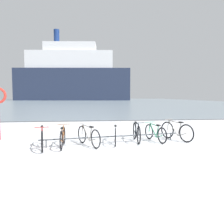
{
  "coord_description": "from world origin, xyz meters",
  "views": [
    {
      "loc": [
        -2.3,
        -6.09,
        1.86
      ],
      "look_at": [
        -1.15,
        4.56,
        1.06
      ],
      "focal_mm": 35.46,
      "sensor_mm": 36.0,
      "label": 1
    }
  ],
  "objects": [
    {
      "name": "bicycle_1",
      "position": [
        -3.22,
        1.93,
        0.36
      ],
      "size": [
        0.46,
        1.64,
        0.79
      ],
      "color": "black",
      "rests_on": "ground"
    },
    {
      "name": "bicycle_6",
      "position": [
        1.34,
        2.67,
        0.38
      ],
      "size": [
        0.81,
        1.6,
        0.85
      ],
      "color": "black",
      "rests_on": "ground"
    },
    {
      "name": "bicycle_4",
      "position": [
        -0.36,
        2.6,
        0.37
      ],
      "size": [
        0.46,
        1.71,
        0.82
      ],
      "color": "black",
      "rests_on": "ground"
    },
    {
      "name": "bicycle_5",
      "position": [
        0.41,
        2.58,
        0.34
      ],
      "size": [
        0.57,
        1.58,
        0.75
      ],
      "color": "black",
      "rests_on": "ground"
    },
    {
      "name": "bike_rack",
      "position": [
        -1.34,
        2.33,
        0.27
      ],
      "size": [
        5.48,
        0.98,
        0.31
      ],
      "color": "#4C5156",
      "rests_on": "ground"
    },
    {
      "name": "bicycle_2",
      "position": [
        -2.3,
        2.08,
        0.36
      ],
      "size": [
        0.85,
        1.6,
        0.8
      ],
      "color": "black",
      "rests_on": "ground"
    },
    {
      "name": "ferry_ship",
      "position": [
        -8.21,
        83.15,
        9.2
      ],
      "size": [
        44.48,
        15.98,
        27.42
      ],
      "color": "#232D47",
      "rests_on": "ground"
    },
    {
      "name": "ground",
      "position": [
        0.0,
        53.9,
        -0.04
      ],
      "size": [
        80.0,
        132.0,
        0.08
      ],
      "color": "white"
    },
    {
      "name": "bicycle_3",
      "position": [
        -1.25,
        2.34,
        0.36
      ],
      "size": [
        0.46,
        1.71,
        0.79
      ],
      "color": "black",
      "rests_on": "ground"
    },
    {
      "name": "bicycle_0",
      "position": [
        -3.91,
        1.75,
        0.37
      ],
      "size": [
        0.5,
        1.7,
        0.83
      ],
      "color": "black",
      "rests_on": "ground"
    }
  ]
}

